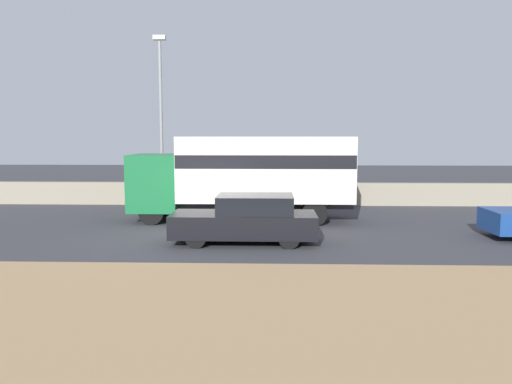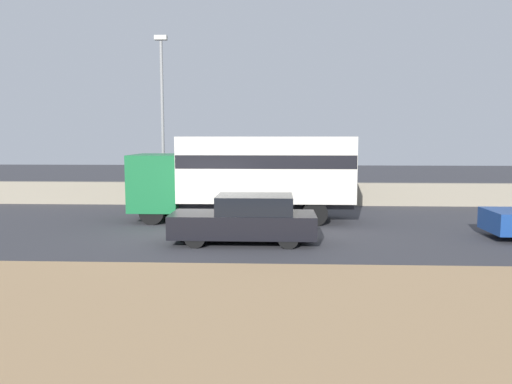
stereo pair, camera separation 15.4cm
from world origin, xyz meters
TOP-DOWN VIEW (x-y plane):
  - ground_plane at (0.00, 0.00)m, footprint 80.00×80.00m
  - dirt_shoulder_foreground at (0.00, -7.14)m, footprint 60.00×6.91m
  - stone_wall_backdrop at (0.00, 7.42)m, footprint 60.00×0.35m
  - street_lamp at (-3.04, 6.94)m, footprint 0.56×0.28m
  - box_truck at (1.14, 3.01)m, footprint 8.37×2.52m
  - car_hatchback at (1.30, -1.07)m, footprint 4.36×1.71m

SIDE VIEW (x-z plane):
  - ground_plane at x=0.00m, z-range 0.00..0.00m
  - dirt_shoulder_foreground at x=0.00m, z-range 0.00..0.04m
  - stone_wall_backdrop at x=0.00m, z-range 0.00..1.06m
  - car_hatchback at x=1.30m, z-range -0.01..1.46m
  - box_truck at x=1.14m, z-range 0.27..3.49m
  - street_lamp at x=-3.04m, z-range 0.56..8.31m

